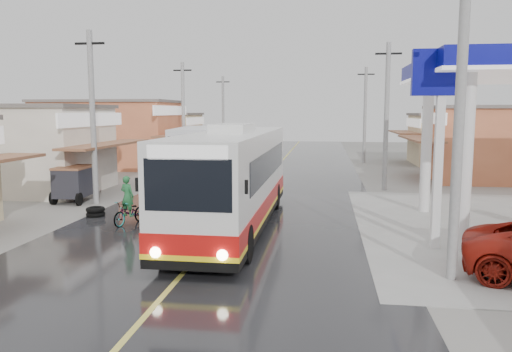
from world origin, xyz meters
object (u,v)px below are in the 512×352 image
Objects in this scene: cyclist at (129,209)px; tricycle_near at (74,182)px; tyre_stack at (96,212)px; coach_bus at (234,178)px; second_bus at (197,149)px.

tricycle_near is at bearing 154.34° from cyclist.
cyclist is 2.37m from tyre_stack.
coach_bus is 1.25× the size of second_bus.
second_bus reaches higher than tricycle_near.
second_bus is 12.79× the size of tyre_stack.
coach_bus is at bearing -11.07° from tyre_stack.
second_bus is at bearing 70.86° from tricycle_near.
tricycle_near is (-8.58, 4.22, -0.87)m from coach_bus.
cyclist is at bearing -179.05° from coach_bus.
second_bus is at bearing 109.58° from coach_bus.
tyre_stack is (-0.63, -14.35, -1.53)m from second_bus.
coach_bus is 5.46× the size of tricycle_near.
tricycle_near is at bearing 129.68° from tyre_stack.
cyclist is at bearing -92.48° from second_bus.
tyre_stack is (-6.06, 1.19, -1.66)m from coach_bus.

